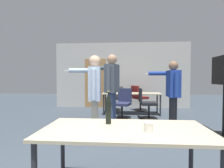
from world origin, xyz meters
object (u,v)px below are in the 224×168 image
object	(u,v)px
office_chair_far_left	(123,105)
person_right_polo	(111,84)
person_left_plaid	(173,89)
office_chair_far_right	(115,99)
office_chair_near_pushed	(146,105)
drink_cup	(148,127)
beer_bottle	(108,108)
person_center_tall	(94,89)
office_chair_side_rolled	(139,99)

from	to	relation	value
office_chair_far_left	person_right_polo	bearing A→B (deg)	93.73
person_left_plaid	office_chair_far_right	size ratio (longest dim) A/B	1.78
office_chair_near_pushed	drink_cup	world-z (taller)	office_chair_near_pushed
office_chair_far_left	drink_cup	bearing A→B (deg)	113.32
office_chair_far_left	office_chair_far_right	xyz separation A→B (m)	(-0.31, 1.36, 0.00)
person_right_polo	beer_bottle	world-z (taller)	person_right_polo
office_chair_far_left	beer_bottle	bearing A→B (deg)	106.91
office_chair_far_left	person_left_plaid	bearing A→B (deg)	155.38
office_chair_far_right	beer_bottle	xyz separation A→B (m)	(0.19, -4.76, 0.47)
office_chair_far_right	drink_cup	xyz separation A→B (m)	(0.59, -5.02, 0.34)
person_center_tall	drink_cup	bearing A→B (deg)	-158.50
office_chair_far_right	drink_cup	distance (m)	5.06
person_left_plaid	person_right_polo	bearing A→B (deg)	84.87
drink_cup	office_chair_far_right	bearing A→B (deg)	96.75
person_left_plaid	office_chair_near_pushed	distance (m)	1.35
office_chair_side_rolled	office_chair_far_left	bearing A→B (deg)	-56.29
person_center_tall	office_chair_far_right	xyz separation A→B (m)	(0.22, 3.36, -0.59)
person_right_polo	person_center_tall	distance (m)	1.03
person_left_plaid	office_chair_far_left	bearing A→B (deg)	46.11
person_left_plaid	drink_cup	world-z (taller)	person_left_plaid
person_right_polo	office_chair_side_rolled	bearing A→B (deg)	-5.20
office_chair_far_left	drink_cup	world-z (taller)	office_chair_far_left
person_right_polo	office_chair_near_pushed	world-z (taller)	person_right_polo
office_chair_near_pushed	office_chair_far_right	world-z (taller)	office_chair_near_pushed
person_left_plaid	drink_cup	xyz separation A→B (m)	(-0.89, -2.54, -0.21)
beer_bottle	office_chair_far_left	bearing A→B (deg)	88.09
person_right_polo	drink_cup	world-z (taller)	person_right_polo
person_right_polo	drink_cup	bearing A→B (deg)	-153.46
office_chair_far_right	office_chair_far_left	bearing A→B (deg)	-110.55
person_right_polo	office_chair_far_left	size ratio (longest dim) A/B	1.98
person_right_polo	beer_bottle	size ratio (longest dim) A/B	4.99
person_left_plaid	office_chair_far_left	world-z (taller)	person_left_plaid
person_right_polo	office_chair_far_right	xyz separation A→B (m)	(-0.04, 2.36, -0.67)
office_chair_near_pushed	beer_bottle	bearing A→B (deg)	-14.78
person_right_polo	person_center_tall	world-z (taller)	person_right_polo
person_center_tall	person_left_plaid	distance (m)	1.92
person_left_plaid	office_chair_far_right	world-z (taller)	person_left_plaid
person_center_tall	person_left_plaid	world-z (taller)	person_center_tall
person_left_plaid	drink_cup	bearing A→B (deg)	160.16
office_chair_side_rolled	beer_bottle	xyz separation A→B (m)	(-0.71, -4.78, 0.45)
person_right_polo	office_chair_side_rolled	distance (m)	2.62
person_right_polo	office_chair_far_left	world-z (taller)	person_right_polo
office_chair_far_left	office_chair_side_rolled	world-z (taller)	office_chair_side_rolled
person_center_tall	office_chair_far_left	distance (m)	2.15
person_right_polo	office_chair_near_pushed	distance (m)	1.57
office_chair_far_right	drink_cup	world-z (taller)	office_chair_far_right
office_chair_side_rolled	beer_bottle	distance (m)	4.86
person_left_plaid	drink_cup	size ratio (longest dim) A/B	18.00
drink_cup	office_chair_near_pushed	bearing A→B (deg)	83.41
office_chair_far_right	beer_bottle	size ratio (longest dim) A/B	2.53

